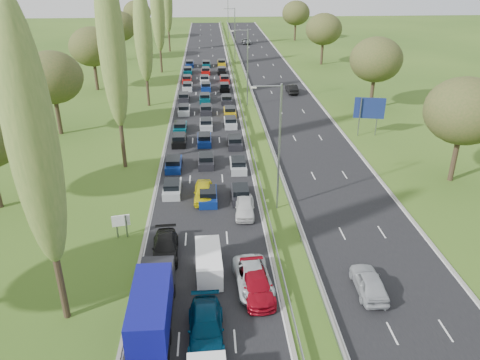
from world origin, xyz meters
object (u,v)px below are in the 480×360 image
object	(u,v)px
info_sign	(121,223)
direction_sign	(369,110)
near_car_2	(155,279)
blue_lorry	(153,305)
near_car_3	(165,247)
white_van_rear	(209,261)

from	to	relation	value
info_sign	direction_sign	bearing A→B (deg)	39.52
near_car_2	blue_lorry	distance (m)	4.35
near_car_3	white_van_rear	world-z (taller)	white_van_rear
near_car_3	direction_sign	xyz separation A→B (m)	(24.90, 26.76, 2.83)
info_sign	blue_lorry	bearing A→B (deg)	-71.16
near_car_3	info_sign	size ratio (longest dim) A/B	2.38
near_car_3	info_sign	bearing A→B (deg)	139.79
info_sign	direction_sign	xyz separation A→B (m)	(28.80, 23.76, 2.20)
white_van_rear	info_sign	world-z (taller)	info_sign
near_car_3	blue_lorry	world-z (taller)	blue_lorry
white_van_rear	near_car_2	bearing A→B (deg)	-160.76
near_car_3	blue_lorry	xyz separation A→B (m)	(-0.08, -8.19, 1.08)
blue_lorry	direction_sign	distance (m)	43.00
white_van_rear	info_sign	xyz separation A→B (m)	(-7.34, 5.49, 0.38)
blue_lorry	direction_sign	xyz separation A→B (m)	(24.98, 34.95, 1.75)
white_van_rear	direction_sign	world-z (taller)	direction_sign
near_car_3	direction_sign	bearing A→B (deg)	44.45
near_car_2	white_van_rear	distance (m)	4.15
blue_lorry	near_car_2	bearing A→B (deg)	94.42
near_car_3	direction_sign	size ratio (longest dim) A/B	0.96
blue_lorry	white_van_rear	world-z (taller)	blue_lorry
near_car_2	near_car_3	distance (m)	4.02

